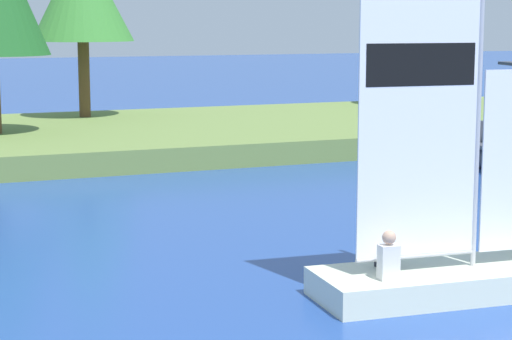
{
  "coord_description": "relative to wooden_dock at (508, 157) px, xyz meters",
  "views": [
    {
      "loc": [
        -6.01,
        -4.57,
        4.09
      ],
      "look_at": [
        0.98,
        12.38,
        1.2
      ],
      "focal_mm": 67.23,
      "sensor_mm": 36.0,
      "label": 1
    }
  ],
  "objects": [
    {
      "name": "shore_bank",
      "position": [
        -10.87,
        8.01,
        0.11
      ],
      "size": [
        80.0,
        11.38,
        0.66
      ],
      "primitive_type": "cube",
      "color": "olive",
      "rests_on": "ground"
    },
    {
      "name": "sailboat",
      "position": [
        -8.19,
        -10.43,
        0.26
      ],
      "size": [
        4.66,
        1.79,
        6.58
      ],
      "rotation": [
        0.0,
        0.0,
        -0.07
      ],
      "color": "silver",
      "rests_on": "ground"
    },
    {
      "name": "wooden_dock",
      "position": [
        0.0,
        0.0,
        0.0
      ],
      "size": [
        1.47,
        5.64,
        0.45
      ],
      "primitive_type": "cube",
      "color": "brown",
      "rests_on": "ground"
    }
  ]
}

